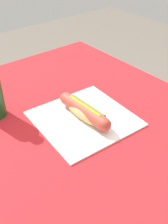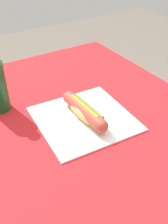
{
  "view_description": "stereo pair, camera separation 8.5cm",
  "coord_description": "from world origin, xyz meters",
  "views": [
    {
      "loc": [
        0.48,
        -0.4,
        1.29
      ],
      "look_at": [
        -0.05,
        0.03,
        0.78
      ],
      "focal_mm": 43.07,
      "sensor_mm": 36.0,
      "label": 1
    },
    {
      "loc": [
        0.53,
        -0.33,
        1.29
      ],
      "look_at": [
        -0.05,
        0.03,
        0.78
      ],
      "focal_mm": 43.07,
      "sensor_mm": 36.0,
      "label": 2
    }
  ],
  "objects": [
    {
      "name": "paper_wrapper",
      "position": [
        -0.05,
        0.03,
        0.76
      ],
      "size": [
        0.3,
        0.31,
        0.01
      ],
      "primitive_type": "cube",
      "rotation": [
        0.0,
        0.0,
        -0.06
      ],
      "color": "white",
      "rests_on": "dining_table"
    },
    {
      "name": "dining_table",
      "position": [
        0.0,
        0.0,
        0.62
      ],
      "size": [
        1.18,
        0.88,
        0.75
      ],
      "color": "brown",
      "rests_on": "ground"
    },
    {
      "name": "hot_dog",
      "position": [
        -0.05,
        0.03,
        0.79
      ],
      "size": [
        0.23,
        0.06,
        0.05
      ],
      "color": "#DBB26B",
      "rests_on": "paper_wrapper"
    }
  ]
}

